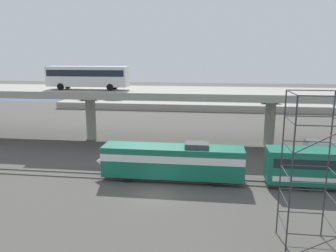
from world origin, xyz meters
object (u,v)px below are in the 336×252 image
(parked_car_0, at_px, (113,97))
(transit_bus_on_overpass, at_px, (88,76))
(service_truck_west, at_px, (333,152))
(parked_car_1, at_px, (88,97))
(parked_car_2, at_px, (270,100))
(parked_car_3, at_px, (150,96))
(scaffolding_tower, at_px, (311,169))
(train_locomotive, at_px, (166,160))

(parked_car_0, bearing_deg, transit_bus_on_overpass, -78.89)
(transit_bus_on_overpass, bearing_deg, service_truck_west, -11.67)
(parked_car_1, bearing_deg, parked_car_2, 179.95)
(parked_car_0, distance_m, parked_car_3, 9.43)
(scaffolding_tower, xyz_separation_m, parked_car_0, (-31.90, 61.68, -3.38))
(train_locomotive, relative_size, transit_bus_on_overpass, 1.32)
(train_locomotive, distance_m, parked_car_0, 54.13)
(parked_car_3, bearing_deg, service_truck_west, -55.68)
(train_locomotive, height_order, parked_car_1, train_locomotive)
(parked_car_2, bearing_deg, scaffolding_tower, 83.21)
(train_locomotive, relative_size, parked_car_3, 3.45)
(train_locomotive, height_order, parked_car_0, train_locomotive)
(parked_car_2, bearing_deg, parked_car_1, -0.05)
(transit_bus_on_overpass, distance_m, parked_car_0, 37.45)
(train_locomotive, distance_m, parked_car_1, 55.59)
(parked_car_0, relative_size, parked_car_2, 1.03)
(transit_bus_on_overpass, height_order, scaffolding_tower, transit_bus_on_overpass)
(transit_bus_on_overpass, xyz_separation_m, service_truck_west, (32.81, -6.77, -8.45))
(service_truck_west, xyz_separation_m, parked_car_3, (-30.71, 44.98, 0.73))
(service_truck_west, height_order, parked_car_2, parked_car_2)
(service_truck_west, distance_m, parked_car_1, 61.92)
(parked_car_1, distance_m, parked_car_3, 15.73)
(transit_bus_on_overpass, relative_size, scaffolding_tower, 1.11)
(train_locomotive, height_order, service_truck_west, train_locomotive)
(transit_bus_on_overpass, relative_size, parked_car_1, 2.63)
(train_locomotive, distance_m, scaffolding_tower, 16.62)
(train_locomotive, height_order, parked_car_3, train_locomotive)
(transit_bus_on_overpass, distance_m, parked_car_1, 37.87)
(service_truck_west, relative_size, parked_car_0, 1.49)
(service_truck_west, bearing_deg, parked_car_3, 124.32)
(transit_bus_on_overpass, relative_size, parked_car_3, 2.62)
(train_locomotive, height_order, scaffolding_tower, scaffolding_tower)
(parked_car_2, bearing_deg, service_truck_west, 91.09)
(service_truck_west, distance_m, parked_car_3, 54.47)
(service_truck_west, bearing_deg, scaffolding_tower, -112.82)
(train_locomotive, bearing_deg, parked_car_3, -77.71)
(transit_bus_on_overpass, height_order, parked_car_0, transit_bus_on_overpass)
(scaffolding_tower, height_order, parked_car_3, scaffolding_tower)
(parked_car_2, bearing_deg, parked_car_3, -6.88)
(parked_car_3, bearing_deg, parked_car_1, -166.87)
(parked_car_0, height_order, parked_car_3, same)
(train_locomotive, xyz_separation_m, parked_car_3, (-11.40, 52.32, 0.18))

